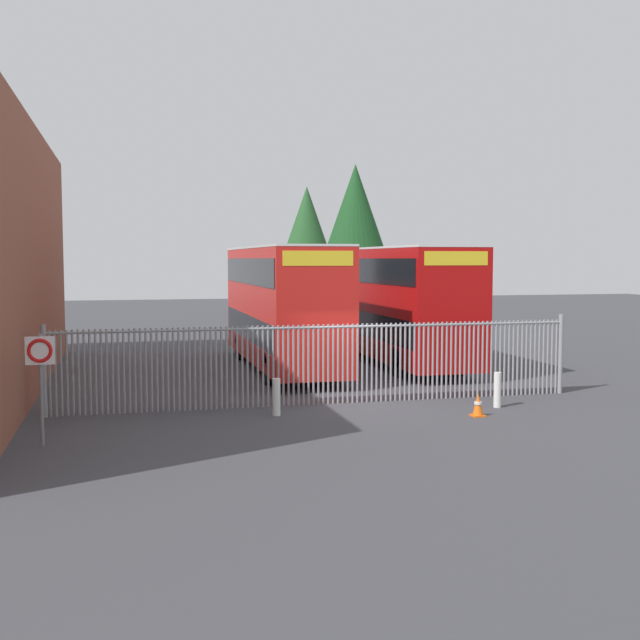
# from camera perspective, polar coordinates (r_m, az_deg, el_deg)

# --- Properties ---
(ground_plane) EXTENTS (100.00, 100.00, 0.00)m
(ground_plane) POSITION_cam_1_polar(r_m,az_deg,el_deg) (29.49, -1.89, -3.29)
(ground_plane) COLOR #3D3D42
(palisade_fence) EXTENTS (14.63, 0.14, 2.35)m
(palisade_fence) POSITION_cam_1_polar(r_m,az_deg,el_deg) (21.41, 0.25, -3.04)
(palisade_fence) COLOR gray
(palisade_fence) RESTS_ON ground
(double_decker_bus_near_gate) EXTENTS (2.54, 10.81, 4.42)m
(double_decker_bus_near_gate) POSITION_cam_1_polar(r_m,az_deg,el_deg) (29.80, 5.64, 1.45)
(double_decker_bus_near_gate) COLOR #B70C0C
(double_decker_bus_near_gate) RESTS_ON ground
(double_decker_bus_behind_fence_left) EXTENTS (2.54, 10.81, 4.42)m
(double_decker_bus_behind_fence_left) POSITION_cam_1_polar(r_m,az_deg,el_deg) (28.17, -2.78, 1.30)
(double_decker_bus_behind_fence_left) COLOR red
(double_decker_bus_behind_fence_left) RESTS_ON ground
(bollard_near_left) EXTENTS (0.20, 0.20, 0.95)m
(bollard_near_left) POSITION_cam_1_polar(r_m,az_deg,el_deg) (20.00, -3.20, -5.63)
(bollard_near_left) COLOR silver
(bollard_near_left) RESTS_ON ground
(bollard_center_front) EXTENTS (0.20, 0.20, 0.95)m
(bollard_center_front) POSITION_cam_1_polar(r_m,az_deg,el_deg) (21.59, 12.80, -4.98)
(bollard_center_front) COLOR silver
(bollard_center_front) RESTS_ON ground
(traffic_cone_by_gate) EXTENTS (0.34, 0.34, 0.59)m
(traffic_cone_by_gate) POSITION_cam_1_polar(r_m,az_deg,el_deg) (20.30, 11.44, -6.09)
(traffic_cone_by_gate) COLOR orange
(traffic_cone_by_gate) RESTS_ON ground
(speed_limit_sign_post) EXTENTS (0.60, 0.14, 2.40)m
(speed_limit_sign_post) POSITION_cam_1_polar(r_m,az_deg,el_deg) (17.56, -19.70, -2.99)
(speed_limit_sign_post) COLOR slate
(speed_limit_sign_post) RESTS_ON ground
(tree_tall_back) EXTENTS (4.54, 4.54, 9.43)m
(tree_tall_back) POSITION_cam_1_polar(r_m,az_deg,el_deg) (45.60, 2.59, 7.22)
(tree_tall_back) COLOR #4C3823
(tree_tall_back) RESTS_ON ground
(tree_short_side) EXTENTS (4.28, 4.28, 8.74)m
(tree_short_side) POSITION_cam_1_polar(r_m,az_deg,el_deg) (51.82, -0.96, 6.33)
(tree_short_side) COLOR #4C3823
(tree_short_side) RESTS_ON ground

